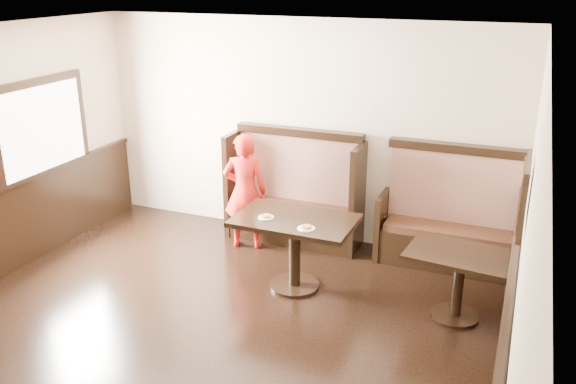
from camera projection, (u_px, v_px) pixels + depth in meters
The scene contains 8 objects.
room_shell at pixel (137, 295), 5.30m from camera, with size 7.00×7.00×7.00m.
booth_main at pixel (295, 200), 7.86m from camera, with size 1.75×0.72×1.45m.
booth_neighbor at pixel (449, 226), 7.19m from camera, with size 1.65×0.72×1.45m.
table_main at pixel (295, 235), 6.59m from camera, with size 1.30×0.82×0.82m.
table_neighbor at pixel (460, 270), 6.03m from camera, with size 1.10×0.78×0.72m.
child at pixel (245, 192), 7.54m from camera, with size 0.54×0.36×1.48m, color red.
pizza_plate_left at pixel (266, 217), 6.54m from camera, with size 0.17×0.17×0.03m.
pizza_plate_right at pixel (306, 228), 6.26m from camera, with size 0.18×0.18×0.03m.
Camera 1 is at (2.67, -3.55, 3.33)m, focal length 38.00 mm.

